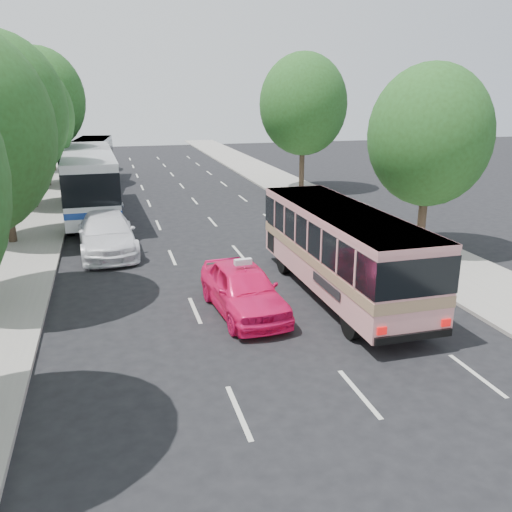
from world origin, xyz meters
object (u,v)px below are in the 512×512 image
object	(u,v)px
white_pickup	(107,233)
pink_bus	(340,243)
pink_taxi	(243,289)
tour_coach_rear	(89,159)
tour_coach_front	(90,177)

from	to	relation	value
white_pickup	pink_bus	bearing A→B (deg)	-48.10
pink_taxi	tour_coach_rear	bearing A→B (deg)	96.28
white_pickup	tour_coach_rear	world-z (taller)	tour_coach_rear
pink_bus	tour_coach_front	xyz separation A→B (m)	(-8.33, 15.25, 0.29)
pink_taxi	tour_coach_front	world-z (taller)	tour_coach_front
pink_taxi	tour_coach_rear	size ratio (longest dim) A/B	0.42
pink_bus	tour_coach_rear	distance (m)	27.35
pink_bus	white_pickup	bearing A→B (deg)	134.53
white_pickup	tour_coach_rear	xyz separation A→B (m)	(-0.98, 18.37, 1.13)
pink_taxi	white_pickup	world-z (taller)	white_pickup
pink_taxi	tour_coach_front	distance (m)	16.60
white_pickup	tour_coach_front	distance (m)	7.80
pink_taxi	tour_coach_front	bearing A→B (deg)	102.41
pink_bus	pink_taxi	size ratio (longest dim) A/B	2.02
pink_bus	white_pickup	xyz separation A→B (m)	(-7.59, 7.61, -1.05)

